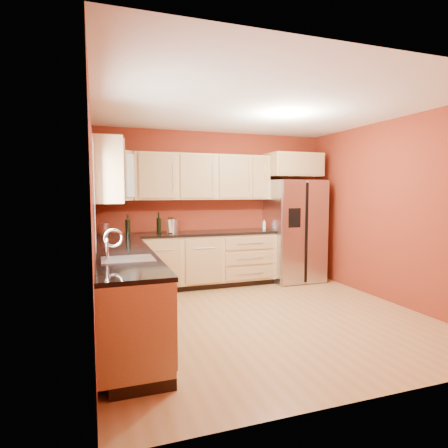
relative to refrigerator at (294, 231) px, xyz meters
The scene contains 23 objects.
floor 2.29m from the refrigerator, 129.72° to the right, with size 4.00×4.00×0.00m, color #A87841.
ceiling 2.72m from the refrigerator, 129.72° to the right, with size 4.00×4.00×0.00m, color white.
wall_back 1.46m from the refrigerator, 164.48° to the left, with size 4.00×0.04×2.60m, color maroon.
wall_front 3.89m from the refrigerator, 110.43° to the right, with size 4.00×0.04×2.60m, color maroon.
wall_left 3.75m from the refrigerator, 154.12° to the right, with size 0.04×4.00×2.60m, color maroon.
wall_right 1.80m from the refrigerator, 68.20° to the right, with size 0.04×4.00×2.60m, color maroon.
base_cabinets_back 1.95m from the refrigerator, behind, with size 2.90×0.60×0.88m, color #A98452.
base_cabinets_left 3.49m from the refrigerator, 151.95° to the right, with size 0.60×2.80×0.88m, color #A98452.
countertop_back 1.90m from the refrigerator, behind, with size 2.90×0.62×0.04m, color black.
countertop_left 3.45m from the refrigerator, 151.87° to the right, with size 0.62×2.80×0.04m, color black.
upper_cabinets_back 1.87m from the refrigerator, behind, with size 2.30×0.33×0.75m, color #A98452.
upper_cabinets_left 3.44m from the refrigerator, 164.22° to the right, with size 0.33×1.35×0.75m, color #A98452.
corner_upper_cabinet 3.16m from the refrigerator, behind, with size 0.62×0.33×0.75m, color #A98452.
over_fridge_cabinet 1.16m from the refrigerator, 90.00° to the left, with size 0.92×0.60×0.40m, color #A98452.
refrigerator is the anchor object (origin of this frame).
window 4.01m from the refrigerator, 147.46° to the right, with size 0.03×0.90×1.00m, color white.
sink_faucet 3.71m from the refrigerator, 145.05° to the right, with size 0.50×0.42×0.30m, color silver, non-canonical shape.
canister_left 3.20m from the refrigerator, behind, with size 0.11×0.11×0.19m, color silver.
canister_right 2.15m from the refrigerator, behind, with size 0.13×0.13×0.21m, color silver.
wine_bottle_a 2.39m from the refrigerator, behind, with size 0.08×0.08×0.34m, color black, non-canonical shape.
wine_bottle_b 2.87m from the refrigerator, behind, with size 0.07×0.07×0.32m, color black, non-canonical shape.
knife_block 2.20m from the refrigerator, behind, with size 0.11×0.10×0.21m, color #AC8153.
soap_dispenser 0.57m from the refrigerator, behind, with size 0.06×0.06×0.17m, color white.
Camera 1 is at (-1.97, -4.22, 1.59)m, focal length 30.00 mm.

